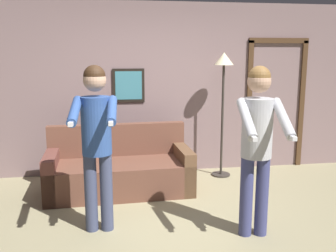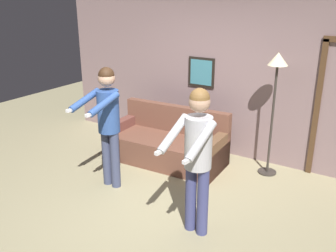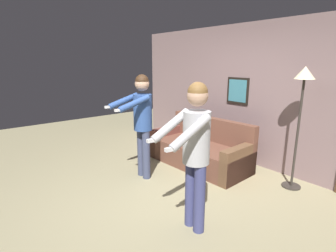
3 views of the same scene
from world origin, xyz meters
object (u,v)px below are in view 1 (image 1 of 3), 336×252
Objects in this scene: couch at (119,171)px; person_standing_right at (257,136)px; person_standing_left at (96,133)px; torchiere_lamp at (223,78)px.

person_standing_right reaches higher than couch.
person_standing_left reaches higher than person_standing_right.
person_standing_right is (-0.23, -1.93, -0.44)m from torchiere_lamp.
couch is at bearing 78.32° from person_standing_left.
person_standing_left is at bearing -138.33° from torchiere_lamp.
torchiere_lamp is 2.43m from person_standing_left.
person_standing_left reaches higher than couch.
person_standing_left is 1.59m from person_standing_right.
person_standing_left is (-1.79, -1.59, -0.43)m from torchiere_lamp.
torchiere_lamp reaches higher than person_standing_left.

